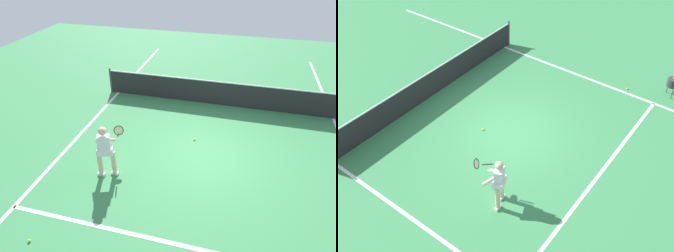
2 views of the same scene
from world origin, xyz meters
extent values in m
plane|color=#38844C|center=(0.00, 0.00, 0.00)|extent=(26.84, 26.84, 0.00)
cube|color=white|center=(0.00, -3.12, 0.00)|extent=(8.36, 0.10, 0.01)
cube|color=white|center=(-4.18, 0.00, 0.00)|extent=(0.10, 18.65, 0.01)
cylinder|color=#4C4C51|center=(-4.48, 3.36, 0.53)|extent=(0.08, 0.08, 1.05)
cube|color=#232326|center=(0.00, 3.36, 0.47)|extent=(8.88, 0.02, 0.93)
cube|color=white|center=(0.00, 3.36, 0.95)|extent=(8.88, 0.02, 0.04)
cylinder|color=beige|center=(-2.61, -1.54, 0.39)|extent=(0.13, 0.13, 0.78)
cylinder|color=beige|center=(-2.27, -1.41, 0.39)|extent=(0.13, 0.13, 0.78)
cube|color=white|center=(-2.61, -1.54, 0.04)|extent=(0.20, 0.10, 0.08)
cube|color=white|center=(-2.27, -1.41, 0.04)|extent=(0.20, 0.10, 0.08)
cube|color=white|center=(-2.44, -1.47, 1.04)|extent=(0.37, 0.30, 0.52)
cube|color=white|center=(-2.44, -1.47, 0.84)|extent=(0.47, 0.41, 0.20)
sphere|color=beige|center=(-2.44, -1.47, 1.44)|extent=(0.22, 0.22, 0.22)
cylinder|color=beige|center=(-2.63, -1.39, 1.06)|extent=(0.41, 0.40, 0.37)
cylinder|color=beige|center=(-2.35, -1.28, 1.06)|extent=(0.12, 0.48, 0.37)
cylinder|color=black|center=(-2.27, -0.96, 1.02)|extent=(0.14, 0.29, 0.14)
torus|color=black|center=(-2.38, -0.68, 0.96)|extent=(0.31, 0.21, 0.28)
cylinder|color=beige|center=(-2.38, -0.68, 0.96)|extent=(0.26, 0.17, 0.23)
sphere|color=#D1E533|center=(-0.44, 0.74, 0.03)|extent=(0.07, 0.07, 0.07)
sphere|color=#D1E533|center=(-3.19, -3.86, 0.03)|extent=(0.07, 0.07, 0.07)
camera|label=1|loc=(0.69, -6.89, 5.47)|focal=31.17mm
camera|label=2|loc=(-7.69, -5.61, 8.47)|focal=42.84mm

